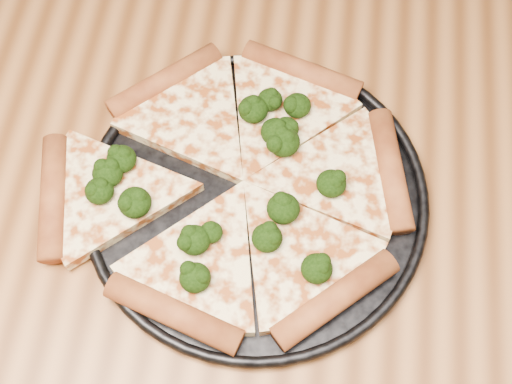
# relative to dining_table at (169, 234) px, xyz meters

# --- Properties ---
(ground) EXTENTS (4.00, 4.00, 0.00)m
(ground) POSITION_rel_dining_table_xyz_m (0.00, 0.00, -0.66)
(ground) COLOR brown
(ground) RESTS_ON ground
(dining_table) EXTENTS (1.20, 0.90, 0.75)m
(dining_table) POSITION_rel_dining_table_xyz_m (0.00, 0.00, 0.00)
(dining_table) COLOR #9B5E2F
(dining_table) RESTS_ON ground
(pizza_pan) EXTENTS (0.33, 0.33, 0.02)m
(pizza_pan) POSITION_rel_dining_table_xyz_m (0.09, 0.01, 0.10)
(pizza_pan) COLOR black
(pizza_pan) RESTS_ON dining_table
(pizza) EXTENTS (0.37, 0.34, 0.03)m
(pizza) POSITION_rel_dining_table_xyz_m (0.07, 0.02, 0.11)
(pizza) COLOR #FFE09C
(pizza) RESTS_ON pizza_pan
(broccoli_florets) EXTENTS (0.24, 0.22, 0.02)m
(broccoli_florets) POSITION_rel_dining_table_xyz_m (0.07, 0.01, 0.12)
(broccoli_florets) COLOR black
(broccoli_florets) RESTS_ON pizza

